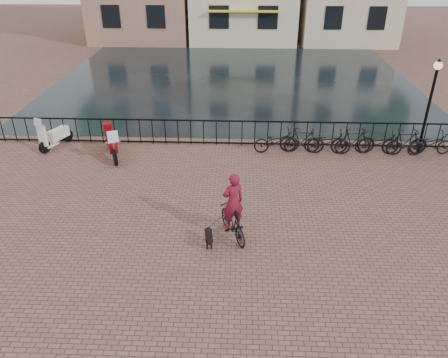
{
  "coord_description": "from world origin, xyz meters",
  "views": [
    {
      "loc": [
        0.43,
        -7.72,
        7.08
      ],
      "look_at": [
        0.0,
        3.0,
        1.2
      ],
      "focal_mm": 35.0,
      "sensor_mm": 36.0,
      "label": 1
    }
  ],
  "objects_px": {
    "dog": "(209,238)",
    "lamp_post": "(432,91)",
    "motorcycle": "(111,140)",
    "cyclist": "(233,210)",
    "scooter": "(54,130)"
  },
  "relations": [
    {
      "from": "motorcycle",
      "to": "cyclist",
      "type": "bearing_deg",
      "value": -69.59
    },
    {
      "from": "dog",
      "to": "lamp_post",
      "type": "bearing_deg",
      "value": 31.56
    },
    {
      "from": "lamp_post",
      "to": "motorcycle",
      "type": "distance_m",
      "value": 11.64
    },
    {
      "from": "motorcycle",
      "to": "lamp_post",
      "type": "bearing_deg",
      "value": -18.8
    },
    {
      "from": "cyclist",
      "to": "scooter",
      "type": "bearing_deg",
      "value": -63.45
    },
    {
      "from": "cyclist",
      "to": "dog",
      "type": "relative_size",
      "value": 3.07
    },
    {
      "from": "lamp_post",
      "to": "cyclist",
      "type": "relative_size",
      "value": 1.53
    },
    {
      "from": "motorcycle",
      "to": "scooter",
      "type": "distance_m",
      "value": 2.52
    },
    {
      "from": "cyclist",
      "to": "dog",
      "type": "bearing_deg",
      "value": 8.27
    },
    {
      "from": "lamp_post",
      "to": "dog",
      "type": "relative_size",
      "value": 4.7
    },
    {
      "from": "lamp_post",
      "to": "scooter",
      "type": "relative_size",
      "value": 2.17
    },
    {
      "from": "dog",
      "to": "motorcycle",
      "type": "distance_m",
      "value": 6.57
    },
    {
      "from": "motorcycle",
      "to": "scooter",
      "type": "xyz_separation_m",
      "value": [
        -2.4,
        0.78,
        0.03
      ]
    },
    {
      "from": "dog",
      "to": "scooter",
      "type": "xyz_separation_m",
      "value": [
        -6.35,
        6.01,
        0.48
      ]
    },
    {
      "from": "lamp_post",
      "to": "motorcycle",
      "type": "bearing_deg",
      "value": -175.82
    }
  ]
}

